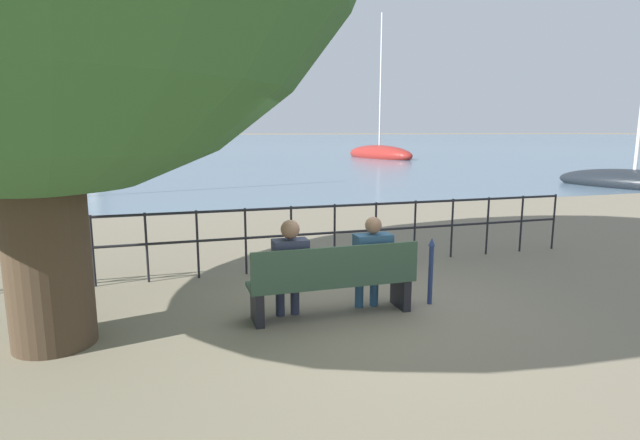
# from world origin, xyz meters

# --- Properties ---
(ground_plane) EXTENTS (1000.00, 1000.00, 0.00)m
(ground_plane) POSITION_xyz_m (0.00, 0.00, 0.00)
(ground_plane) COLOR #7A705B
(harbor_water) EXTENTS (600.00, 300.00, 0.01)m
(harbor_water) POSITION_xyz_m (0.00, 158.27, 0.00)
(harbor_water) COLOR slate
(harbor_water) RESTS_ON ground_plane
(park_bench) EXTENTS (2.04, 0.45, 0.90)m
(park_bench) POSITION_xyz_m (0.00, -0.07, 0.44)
(park_bench) COLOR #334C38
(park_bench) RESTS_ON ground_plane
(seated_person_left) EXTENTS (0.41, 0.35, 1.21)m
(seated_person_left) POSITION_xyz_m (-0.52, 0.01, 0.67)
(seated_person_left) COLOR #2D3347
(seated_person_left) RESTS_ON ground_plane
(seated_person_right) EXTENTS (0.46, 0.35, 1.20)m
(seated_person_right) POSITION_xyz_m (0.52, 0.01, 0.66)
(seated_person_right) COLOR navy
(seated_person_right) RESTS_ON ground_plane
(promenade_railing) EXTENTS (10.28, 0.04, 1.05)m
(promenade_railing) POSITION_xyz_m (-0.00, 2.07, 0.69)
(promenade_railing) COLOR black
(promenade_railing) RESTS_ON ground_plane
(closed_umbrella) EXTENTS (0.09, 0.09, 0.88)m
(closed_umbrella) POSITION_xyz_m (1.34, 0.00, 0.49)
(closed_umbrella) COLOR navy
(closed_umbrella) RESTS_ON ground_plane
(sailboat_1) EXTENTS (3.97, 8.37, 11.90)m
(sailboat_1) POSITION_xyz_m (15.03, 32.86, 0.35)
(sailboat_1) COLOR maroon
(sailboat_1) RESTS_ON ground_plane
(sailboat_3) EXTENTS (3.88, 6.13, 9.28)m
(sailboat_3) POSITION_xyz_m (15.80, 9.67, 0.27)
(sailboat_3) COLOR black
(sailboat_3) RESTS_ON ground_plane
(harbor_lighthouse) EXTENTS (4.35, 4.35, 23.93)m
(harbor_lighthouse) POSITION_xyz_m (-18.18, 126.80, 11.13)
(harbor_lighthouse) COLOR beige
(harbor_lighthouse) RESTS_ON ground_plane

